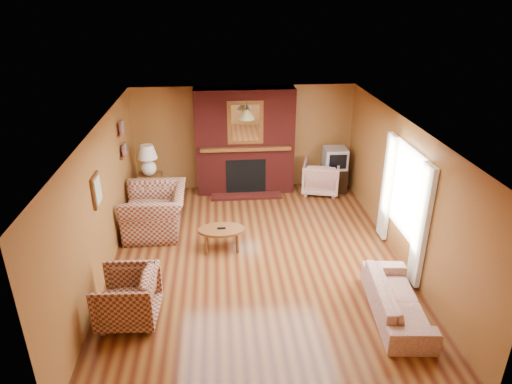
{
  "coord_description": "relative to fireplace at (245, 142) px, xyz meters",
  "views": [
    {
      "loc": [
        -0.59,
        -6.82,
        4.37
      ],
      "look_at": [
        0.05,
        0.6,
        1.02
      ],
      "focal_mm": 32.0,
      "sensor_mm": 36.0,
      "label": 1
    }
  ],
  "objects": [
    {
      "name": "botanical_print",
      "position": [
        -2.47,
        -3.28,
        0.37
      ],
      "size": [
        0.05,
        0.4,
        0.5
      ],
      "color": "brown",
      "rests_on": "wall_left"
    },
    {
      "name": "pendant_light",
      "position": [
        0.0,
        -0.68,
        0.82
      ],
      "size": [
        0.36,
        0.36,
        0.48
      ],
      "color": "black",
      "rests_on": "ceiling"
    },
    {
      "name": "bookshelf",
      "position": [
        -2.44,
        -1.08,
        0.48
      ],
      "size": [
        0.09,
        0.55,
        0.71
      ],
      "color": "brown",
      "rests_on": "wall_left"
    },
    {
      "name": "plaid_armchair",
      "position": [
        -1.95,
        -4.42,
        -0.8
      ],
      "size": [
        0.88,
        0.86,
        0.77
      ],
      "primitive_type": "imported",
      "rotation": [
        0.0,
        0.0,
        -1.62
      ],
      "color": "maroon",
      "rests_on": "floor"
    },
    {
      "name": "crt_tv",
      "position": [
        2.05,
        -0.19,
        -0.37
      ],
      "size": [
        0.52,
        0.52,
        0.47
      ],
      "color": "#9B9DA2",
      "rests_on": "tv_stand"
    },
    {
      "name": "wall_right",
      "position": [
        2.5,
        -2.98,
        0.02
      ],
      "size": [
        0.0,
        6.5,
        6.5
      ],
      "primitive_type": "plane",
      "rotation": [
        1.57,
        0.0,
        -1.57
      ],
      "color": "#99652F",
      "rests_on": "floor"
    },
    {
      "name": "window_right",
      "position": [
        2.45,
        -3.18,
        -0.06
      ],
      "size": [
        0.1,
        1.85,
        2.0
      ],
      "color": "beige",
      "rests_on": "wall_right"
    },
    {
      "name": "floral_sofa",
      "position": [
        1.9,
        -4.63,
        -0.93
      ],
      "size": [
        0.84,
        1.79,
        0.51
      ],
      "primitive_type": "imported",
      "rotation": [
        0.0,
        0.0,
        1.48
      ],
      "color": "beige",
      "rests_on": "floor"
    },
    {
      "name": "floor",
      "position": [
        0.0,
        -2.98,
        -1.18
      ],
      "size": [
        6.5,
        6.5,
        0.0
      ],
      "primitive_type": "plane",
      "color": "#4A1F10",
      "rests_on": "ground"
    },
    {
      "name": "wall_left",
      "position": [
        -2.5,
        -2.98,
        0.02
      ],
      "size": [
        0.0,
        6.5,
        6.5
      ],
      "primitive_type": "plane",
      "rotation": [
        1.57,
        0.0,
        1.57
      ],
      "color": "#99652F",
      "rests_on": "floor"
    },
    {
      "name": "floral_armchair",
      "position": [
        1.73,
        -0.25,
        -0.8
      ],
      "size": [
        1.0,
        1.01,
        0.76
      ],
      "primitive_type": "imported",
      "rotation": [
        0.0,
        0.0,
        2.87
      ],
      "color": "beige",
      "rests_on": "floor"
    },
    {
      "name": "side_table",
      "position": [
        -2.1,
        -0.53,
        -0.85
      ],
      "size": [
        0.52,
        0.52,
        0.67
      ],
      "primitive_type": "cube",
      "rotation": [
        0.0,
        0.0,
        0.03
      ],
      "color": "brown",
      "rests_on": "floor"
    },
    {
      "name": "plaid_loveseat",
      "position": [
        -1.85,
        -1.79,
        -0.75
      ],
      "size": [
        1.18,
        1.34,
        0.86
      ],
      "primitive_type": "imported",
      "rotation": [
        0.0,
        0.0,
        -1.56
      ],
      "color": "maroon",
      "rests_on": "floor"
    },
    {
      "name": "wall_front",
      "position": [
        0.0,
        -6.23,
        0.02
      ],
      "size": [
        6.5,
        0.0,
        6.5
      ],
      "primitive_type": "plane",
      "rotation": [
        -1.57,
        0.0,
        0.0
      ],
      "color": "#99652F",
      "rests_on": "floor"
    },
    {
      "name": "wall_back",
      "position": [
        0.0,
        0.27,
        0.02
      ],
      "size": [
        6.5,
        0.0,
        6.5
      ],
      "primitive_type": "plane",
      "rotation": [
        1.57,
        0.0,
        0.0
      ],
      "color": "#99652F",
      "rests_on": "floor"
    },
    {
      "name": "fireplace",
      "position": [
        0.0,
        0.0,
        0.0
      ],
      "size": [
        2.2,
        0.82,
        2.4
      ],
      "color": "#501411",
      "rests_on": "floor"
    },
    {
      "name": "table_lamp",
      "position": [
        -2.1,
        -0.53,
        -0.13
      ],
      "size": [
        0.41,
        0.41,
        0.68
      ],
      "color": "silver",
      "rests_on": "side_table"
    },
    {
      "name": "coffee_table",
      "position": [
        -0.59,
        -2.58,
        -0.82
      ],
      "size": [
        0.84,
        0.52,
        0.43
      ],
      "color": "brown",
      "rests_on": "floor"
    },
    {
      "name": "tv_stand",
      "position": [
        2.05,
        -0.18,
        -0.89
      ],
      "size": [
        0.54,
        0.5,
        0.58
      ],
      "primitive_type": "cube",
      "rotation": [
        0.0,
        0.0,
        0.03
      ],
      "color": "black",
      "rests_on": "floor"
    },
    {
      "name": "ceiling",
      "position": [
        0.0,
        -2.98,
        1.22
      ],
      "size": [
        6.5,
        6.5,
        0.0
      ],
      "primitive_type": "plane",
      "rotation": [
        3.14,
        0.0,
        0.0
      ],
      "color": "white",
      "rests_on": "wall_back"
    }
  ]
}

